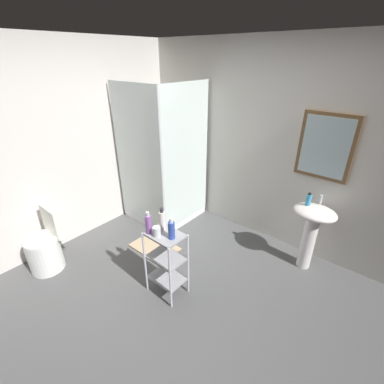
{
  "coord_description": "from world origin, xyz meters",
  "views": [
    {
      "loc": [
        1.43,
        -1.28,
        2.28
      ],
      "look_at": [
        -0.31,
        0.79,
        0.9
      ],
      "focal_mm": 25.33,
      "sensor_mm": 36.0,
      "label": 1
    }
  ],
  "objects_px": {
    "storage_cart": "(166,259)",
    "shampoo_bottle_blue": "(171,230)",
    "lotion_bottle_white": "(162,220)",
    "shower_stall": "(164,191)",
    "rinse_cup": "(157,231)",
    "pedestal_sink": "(312,225)",
    "conditioner_bottle_purple": "(148,224)",
    "bath_mat": "(155,247)",
    "hand_soap_bottle": "(309,199)",
    "toilet": "(47,244)"
  },
  "relations": [
    {
      "from": "shower_stall",
      "to": "rinse_cup",
      "type": "height_order",
      "value": "shower_stall"
    },
    {
      "from": "toilet",
      "to": "lotion_bottle_white",
      "type": "height_order",
      "value": "lotion_bottle_white"
    },
    {
      "from": "shower_stall",
      "to": "storage_cart",
      "type": "height_order",
      "value": "shower_stall"
    },
    {
      "from": "storage_cart",
      "to": "bath_mat",
      "type": "bearing_deg",
      "value": 147.9
    },
    {
      "from": "pedestal_sink",
      "to": "shampoo_bottle_blue",
      "type": "relative_size",
      "value": 3.67
    },
    {
      "from": "storage_cart",
      "to": "bath_mat",
      "type": "height_order",
      "value": "storage_cart"
    },
    {
      "from": "shower_stall",
      "to": "pedestal_sink",
      "type": "bearing_deg",
      "value": 8.76
    },
    {
      "from": "shower_stall",
      "to": "lotion_bottle_white",
      "type": "distance_m",
      "value": 1.44
    },
    {
      "from": "hand_soap_bottle",
      "to": "shampoo_bottle_blue",
      "type": "xyz_separation_m",
      "value": [
        -0.78,
        -1.34,
        -0.04
      ]
    },
    {
      "from": "rinse_cup",
      "to": "bath_mat",
      "type": "distance_m",
      "value": 1.1
    },
    {
      "from": "shampoo_bottle_blue",
      "to": "rinse_cup",
      "type": "xyz_separation_m",
      "value": [
        -0.13,
        -0.06,
        -0.05
      ]
    },
    {
      "from": "hand_soap_bottle",
      "to": "lotion_bottle_white",
      "type": "relative_size",
      "value": 0.58
    },
    {
      "from": "toilet",
      "to": "shampoo_bottle_blue",
      "type": "height_order",
      "value": "shampoo_bottle_blue"
    },
    {
      "from": "storage_cart",
      "to": "shampoo_bottle_blue",
      "type": "bearing_deg",
      "value": -1.71
    },
    {
      "from": "rinse_cup",
      "to": "shampoo_bottle_blue",
      "type": "bearing_deg",
      "value": 25.3
    },
    {
      "from": "shower_stall",
      "to": "bath_mat",
      "type": "relative_size",
      "value": 3.33
    },
    {
      "from": "toilet",
      "to": "storage_cart",
      "type": "relative_size",
      "value": 1.03
    },
    {
      "from": "storage_cart",
      "to": "hand_soap_bottle",
      "type": "xyz_separation_m",
      "value": [
        0.88,
        1.34,
        0.44
      ]
    },
    {
      "from": "toilet",
      "to": "shampoo_bottle_blue",
      "type": "xyz_separation_m",
      "value": [
        1.43,
        0.62,
        0.52
      ]
    },
    {
      "from": "shampoo_bottle_blue",
      "to": "shower_stall",
      "type": "bearing_deg",
      "value": 138.5
    },
    {
      "from": "shower_stall",
      "to": "shampoo_bottle_blue",
      "type": "xyz_separation_m",
      "value": [
        1.16,
        -1.02,
        0.37
      ]
    },
    {
      "from": "hand_soap_bottle",
      "to": "shampoo_bottle_blue",
      "type": "bearing_deg",
      "value": -120.31
    },
    {
      "from": "toilet",
      "to": "lotion_bottle_white",
      "type": "bearing_deg",
      "value": 27.69
    },
    {
      "from": "toilet",
      "to": "storage_cart",
      "type": "xyz_separation_m",
      "value": [
        1.34,
        0.62,
        0.12
      ]
    },
    {
      "from": "shower_stall",
      "to": "bath_mat",
      "type": "bearing_deg",
      "value": -56.01
    },
    {
      "from": "toilet",
      "to": "lotion_bottle_white",
      "type": "relative_size",
      "value": 3.1
    },
    {
      "from": "storage_cart",
      "to": "shampoo_bottle_blue",
      "type": "relative_size",
      "value": 3.35
    },
    {
      "from": "rinse_cup",
      "to": "hand_soap_bottle",
      "type": "bearing_deg",
      "value": 56.82
    },
    {
      "from": "toilet",
      "to": "lotion_bottle_white",
      "type": "distance_m",
      "value": 1.52
    },
    {
      "from": "pedestal_sink",
      "to": "shampoo_bottle_blue",
      "type": "bearing_deg",
      "value": -123.32
    },
    {
      "from": "toilet",
      "to": "conditioner_bottle_purple",
      "type": "height_order",
      "value": "conditioner_bottle_purple"
    },
    {
      "from": "pedestal_sink",
      "to": "hand_soap_bottle",
      "type": "relative_size",
      "value": 5.68
    },
    {
      "from": "storage_cart",
      "to": "conditioner_bottle_purple",
      "type": "height_order",
      "value": "conditioner_bottle_purple"
    },
    {
      "from": "conditioner_bottle_purple",
      "to": "hand_soap_bottle",
      "type": "bearing_deg",
      "value": 54.44
    },
    {
      "from": "conditioner_bottle_purple",
      "to": "rinse_cup",
      "type": "xyz_separation_m",
      "value": [
        0.1,
        0.01,
        -0.05
      ]
    },
    {
      "from": "shampoo_bottle_blue",
      "to": "bath_mat",
      "type": "xyz_separation_m",
      "value": [
        -0.74,
        0.41,
        -0.83
      ]
    },
    {
      "from": "lotion_bottle_white",
      "to": "toilet",
      "type": "bearing_deg",
      "value": -152.31
    },
    {
      "from": "toilet",
      "to": "hand_soap_bottle",
      "type": "relative_size",
      "value": 5.32
    },
    {
      "from": "shower_stall",
      "to": "conditioner_bottle_purple",
      "type": "height_order",
      "value": "shower_stall"
    },
    {
      "from": "hand_soap_bottle",
      "to": "shampoo_bottle_blue",
      "type": "height_order",
      "value": "shampoo_bottle_blue"
    },
    {
      "from": "shampoo_bottle_blue",
      "to": "lotion_bottle_white",
      "type": "height_order",
      "value": "lotion_bottle_white"
    },
    {
      "from": "toilet",
      "to": "rinse_cup",
      "type": "bearing_deg",
      "value": 23.08
    },
    {
      "from": "storage_cart",
      "to": "shower_stall",
      "type": "bearing_deg",
      "value": 136.12
    },
    {
      "from": "pedestal_sink",
      "to": "shampoo_bottle_blue",
      "type": "distance_m",
      "value": 1.62
    },
    {
      "from": "rinse_cup",
      "to": "bath_mat",
      "type": "height_order",
      "value": "rinse_cup"
    },
    {
      "from": "pedestal_sink",
      "to": "shampoo_bottle_blue",
      "type": "xyz_separation_m",
      "value": [
        -0.88,
        -1.34,
        0.26
      ]
    },
    {
      "from": "lotion_bottle_white",
      "to": "conditioner_bottle_purple",
      "type": "distance_m",
      "value": 0.14
    },
    {
      "from": "shower_stall",
      "to": "pedestal_sink",
      "type": "height_order",
      "value": "shower_stall"
    },
    {
      "from": "pedestal_sink",
      "to": "conditioner_bottle_purple",
      "type": "xyz_separation_m",
      "value": [
        -1.11,
        -1.41,
        0.26
      ]
    },
    {
      "from": "storage_cart",
      "to": "rinse_cup",
      "type": "bearing_deg",
      "value": -120.28
    }
  ]
}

